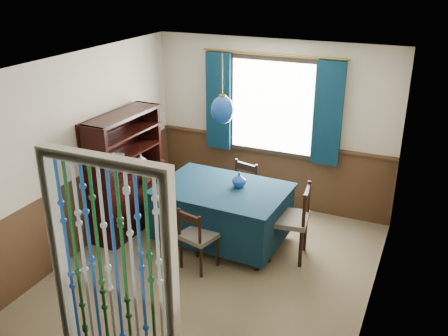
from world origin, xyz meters
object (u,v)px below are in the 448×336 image
at_px(dining_table, 223,211).
at_px(vase_table, 239,180).
at_px(chair_near, 197,236).
at_px(sideboard, 127,189).
at_px(bowl_shelf, 117,157).
at_px(chair_far, 240,191).
at_px(pendant_lamp, 222,110).
at_px(vase_sideboard, 141,159).
at_px(chair_right, 291,220).
at_px(chair_left, 162,198).

distance_m(dining_table, vase_table, 0.48).
relative_size(chair_near, sideboard, 0.49).
xyz_separation_m(dining_table, bowl_shelf, (-1.31, -0.40, 0.70)).
relative_size(chair_far, vase_table, 4.91).
relative_size(pendant_lamp, vase_sideboard, 4.36).
relative_size(chair_right, vase_table, 5.58).
relative_size(chair_left, bowl_shelf, 4.38).
relative_size(dining_table, pendant_lamp, 1.99).
height_order(chair_left, sideboard, sideboard).
bearing_deg(chair_near, vase_sideboard, 162.15).
distance_m(pendant_lamp, vase_sideboard, 1.59).
bearing_deg(dining_table, chair_left, -178.97).
relative_size(dining_table, chair_far, 1.96).
bearing_deg(dining_table, vase_sideboard, 176.38).
xyz_separation_m(chair_far, chair_left, (-0.91, -0.64, -0.00)).
relative_size(chair_left, sideboard, 0.52).
xyz_separation_m(chair_left, sideboard, (-0.44, -0.17, 0.12)).
distance_m(chair_right, sideboard, 2.30).
distance_m(chair_near, chair_right, 1.19).
distance_m(sideboard, bowl_shelf, 0.63).
distance_m(chair_left, sideboard, 0.49).
bearing_deg(chair_near, pendant_lamp, 102.38).
xyz_separation_m(chair_near, chair_right, (0.95, 0.71, 0.08)).
bearing_deg(sideboard, bowl_shelf, -73.47).
distance_m(chair_left, vase_table, 1.19).
xyz_separation_m(chair_left, vase_table, (1.11, 0.11, 0.42)).
xyz_separation_m(pendant_lamp, vase_table, (0.18, 0.13, -0.95)).
xyz_separation_m(chair_right, pendant_lamp, (-0.92, -0.03, 1.31)).
bearing_deg(vase_sideboard, chair_right, -2.77).
bearing_deg(dining_table, chair_near, -89.93).
bearing_deg(chair_right, chair_far, 48.40).
bearing_deg(chair_far, chair_right, 160.07).
relative_size(sideboard, bowl_shelf, 8.46).
height_order(chair_near, pendant_lamp, pendant_lamp).
bearing_deg(chair_left, dining_table, 79.79).
bearing_deg(chair_near, sideboard, 173.16).
bearing_deg(vase_table, chair_right, -7.63).
distance_m(chair_left, chair_right, 1.85).
xyz_separation_m(dining_table, chair_near, (-0.03, -0.68, -0.02)).
height_order(vase_table, vase_sideboard, vase_sideboard).
height_order(dining_table, vase_sideboard, vase_sideboard).
height_order(dining_table, chair_near, chair_near).
bearing_deg(chair_far, sideboard, 45.00).
distance_m(chair_left, pendant_lamp, 1.65).
bearing_deg(chair_right, pendant_lamp, 83.83).
bearing_deg(bowl_shelf, chair_near, -12.48).
distance_m(pendant_lamp, bowl_shelf, 1.52).
height_order(chair_near, bowl_shelf, bowl_shelf).
distance_m(chair_right, bowl_shelf, 2.36).
distance_m(sideboard, pendant_lamp, 1.86).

